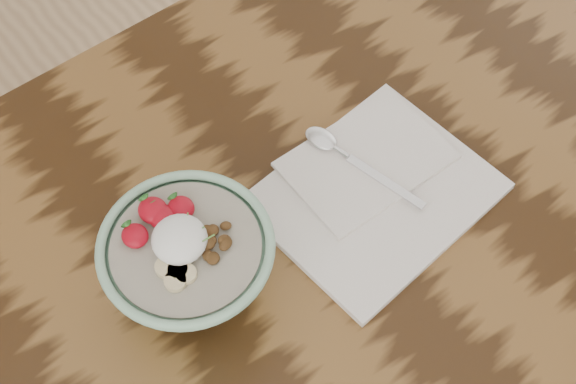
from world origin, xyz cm
name	(u,v)px	position (x,y,z in cm)	size (l,w,h in cm)	color
table	(324,257)	(0.00, 0.00, 65.70)	(160.00, 90.00, 75.00)	#311C0C
breakfast_bowl	(189,262)	(-18.51, 3.07, 81.90)	(20.20, 20.20, 13.84)	#8BBB9C
napkin	(373,187)	(8.15, 0.20, 75.74)	(30.84, 25.81, 1.78)	white
spoon	(337,149)	(7.62, 7.18, 77.20)	(6.41, 19.20, 1.01)	silver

